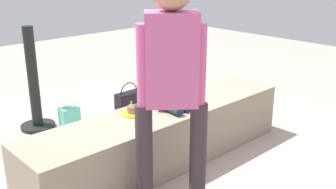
# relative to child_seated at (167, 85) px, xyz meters

# --- Properties ---
(ground_plane) EXTENTS (12.00, 12.00, 0.00)m
(ground_plane) POSITION_rel_child_seated_xyz_m (-0.06, -0.01, -0.71)
(ground_plane) COLOR #AB998E
(concrete_ledge) EXTENTS (2.57, 0.57, 0.49)m
(concrete_ledge) POSITION_rel_child_seated_xyz_m (-0.06, -0.01, -0.46)
(concrete_ledge) COLOR gray
(concrete_ledge) RESTS_ON ground_plane
(child_seated) EXTENTS (0.28, 0.32, 0.48)m
(child_seated) POSITION_rel_child_seated_xyz_m (0.00, 0.00, 0.00)
(child_seated) COLOR #1E2C43
(child_seated) RESTS_ON concrete_ledge
(adult_standing) EXTENTS (0.41, 0.38, 1.68)m
(adult_standing) POSITION_rel_child_seated_xyz_m (-0.49, -0.57, 0.30)
(adult_standing) COLOR #332A30
(adult_standing) RESTS_ON ground_plane
(cake_plate) EXTENTS (0.22, 0.22, 0.07)m
(cake_plate) POSITION_rel_child_seated_xyz_m (-0.30, 0.10, -0.19)
(cake_plate) COLOR yellow
(cake_plate) RESTS_ON concrete_ledge
(gift_bag) EXTENTS (0.19, 0.12, 0.31)m
(gift_bag) POSITION_rel_child_seated_xyz_m (-0.33, 1.14, -0.57)
(gift_bag) COLOR #59C6B2
(gift_bag) RESTS_ON ground_plane
(railing_post) EXTENTS (0.36, 0.36, 1.10)m
(railing_post) POSITION_rel_child_seated_xyz_m (-0.53, 1.47, -0.30)
(railing_post) COLOR black
(railing_post) RESTS_ON ground_plane
(water_bottle_near_gift) EXTENTS (0.06, 0.06, 0.20)m
(water_bottle_near_gift) POSITION_rel_child_seated_xyz_m (0.38, 1.00, -0.61)
(water_bottle_near_gift) COLOR silver
(water_bottle_near_gift) RESTS_ON ground_plane
(party_cup_red) EXTENTS (0.09, 0.09, 0.12)m
(party_cup_red) POSITION_rel_child_seated_xyz_m (0.23, 1.02, -0.65)
(party_cup_red) COLOR red
(party_cup_red) RESTS_ON ground_plane
(cake_box_white) EXTENTS (0.34, 0.29, 0.11)m
(cake_box_white) POSITION_rel_child_seated_xyz_m (0.52, 0.69, -0.65)
(cake_box_white) COLOR white
(cake_box_white) RESTS_ON ground_plane
(handbag_black_leather) EXTENTS (0.34, 0.14, 0.34)m
(handbag_black_leather) POSITION_rel_child_seated_xyz_m (0.53, 1.23, -0.59)
(handbag_black_leather) COLOR black
(handbag_black_leather) RESTS_ON ground_plane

